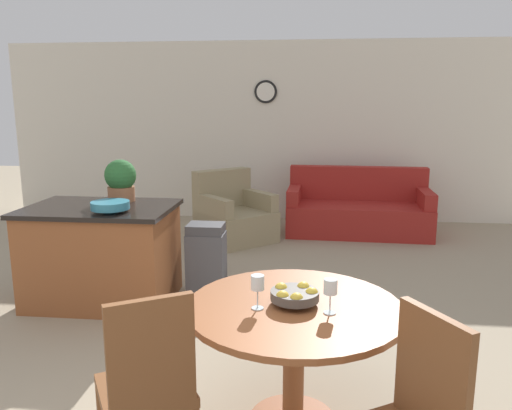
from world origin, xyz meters
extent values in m
cube|color=silver|center=(0.00, 6.13, 1.35)|extent=(8.00, 0.06, 2.70)
cylinder|color=black|center=(0.05, 6.09, 1.95)|extent=(0.34, 0.02, 0.34)
cylinder|color=white|center=(0.05, 6.08, 1.95)|extent=(0.27, 0.01, 0.27)
cylinder|color=brown|center=(0.67, 0.94, 0.36)|extent=(0.12, 0.12, 0.65)
cylinder|color=brown|center=(0.67, 0.94, 0.71)|extent=(1.16, 1.16, 0.03)
cylinder|color=brown|center=(0.03, 0.79, 0.20)|extent=(0.04, 0.04, 0.40)
cube|color=brown|center=(-0.03, 0.53, 0.43)|extent=(0.58, 0.58, 0.05)
cube|color=brown|center=(0.06, 0.37, 0.71)|extent=(0.35, 0.23, 0.51)
cube|color=brown|center=(1.24, 0.34, 0.71)|extent=(0.23, 0.35, 0.51)
cylinder|color=#4C4742|center=(0.67, 0.94, 0.74)|extent=(0.10, 0.10, 0.03)
cylinder|color=#4C4742|center=(0.67, 0.94, 0.78)|extent=(0.26, 0.26, 0.05)
sphere|color=gold|center=(0.76, 0.94, 0.79)|extent=(0.07, 0.07, 0.07)
sphere|color=gold|center=(0.71, 1.02, 0.79)|extent=(0.07, 0.07, 0.07)
sphere|color=gold|center=(0.59, 0.99, 0.79)|extent=(0.07, 0.07, 0.07)
sphere|color=gold|center=(0.61, 0.88, 0.79)|extent=(0.07, 0.07, 0.07)
sphere|color=gold|center=(0.68, 0.85, 0.79)|extent=(0.07, 0.07, 0.07)
cylinder|color=silver|center=(0.48, 0.87, 0.73)|extent=(0.06, 0.06, 0.01)
cylinder|color=silver|center=(0.48, 0.87, 0.78)|extent=(0.01, 0.01, 0.10)
cylinder|color=silver|center=(0.48, 0.87, 0.87)|extent=(0.07, 0.07, 0.08)
cylinder|color=silver|center=(0.85, 0.85, 0.73)|extent=(0.06, 0.06, 0.01)
cylinder|color=silver|center=(0.85, 0.85, 0.78)|extent=(0.01, 0.01, 0.10)
cylinder|color=silver|center=(0.85, 0.85, 0.87)|extent=(0.07, 0.07, 0.08)
cube|color=brown|center=(-1.12, 2.58, 0.42)|extent=(1.24, 0.84, 0.84)
cube|color=black|center=(-1.12, 2.58, 0.86)|extent=(1.30, 0.90, 0.04)
cylinder|color=teal|center=(-0.93, 2.37, 0.90)|extent=(0.11, 0.11, 0.02)
cylinder|color=teal|center=(-0.93, 2.37, 0.94)|extent=(0.32, 0.32, 0.07)
cylinder|color=#A36642|center=(-1.01, 2.84, 0.95)|extent=(0.25, 0.25, 0.14)
sphere|color=#2D6B33|center=(-1.01, 2.84, 1.13)|extent=(0.29, 0.29, 0.29)
cube|color=#47474C|center=(-0.19, 2.71, 0.31)|extent=(0.34, 0.27, 0.63)
cube|color=#3C3C41|center=(-0.19, 2.71, 0.67)|extent=(0.33, 0.26, 0.09)
cube|color=maroon|center=(1.41, 5.27, 0.21)|extent=(1.96, 0.95, 0.42)
cube|color=maroon|center=(1.42, 5.61, 0.66)|extent=(1.94, 0.26, 0.48)
cube|color=maroon|center=(0.53, 5.30, 0.32)|extent=(0.19, 0.81, 0.63)
cube|color=maroon|center=(2.30, 5.24, 0.32)|extent=(0.19, 0.81, 0.63)
cube|color=#998966|center=(-0.21, 4.73, 0.20)|extent=(1.17, 1.18, 0.40)
cube|color=#998966|center=(-0.44, 4.97, 0.66)|extent=(0.73, 0.69, 0.51)
cube|color=#998966|center=(-0.47, 4.50, 0.32)|extent=(0.62, 0.66, 0.63)
cube|color=#998966|center=(0.04, 4.96, 0.32)|extent=(0.62, 0.66, 0.63)
camera|label=1|loc=(0.73, -1.57, 1.78)|focal=35.00mm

